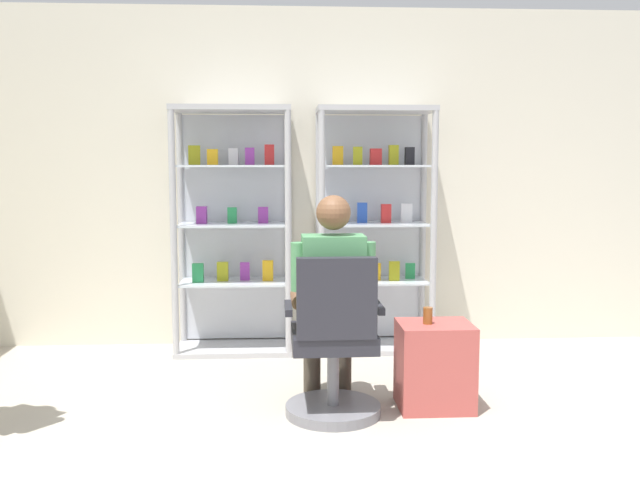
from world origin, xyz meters
TOP-DOWN VIEW (x-y plane):
  - back_wall at (0.00, 3.00)m, footprint 6.00×0.10m
  - display_cabinet_left at (-0.55, 2.76)m, footprint 0.90×0.45m
  - display_cabinet_right at (0.55, 2.76)m, footprint 0.90×0.45m
  - office_chair at (0.12, 1.22)m, footprint 0.56×0.56m
  - seated_shopkeeper at (0.12, 1.38)m, footprint 0.49×0.57m
  - storage_crate at (0.74, 1.36)m, footprint 0.44×0.36m
  - tea_glass at (0.69, 1.35)m, footprint 0.06×0.06m

SIDE VIEW (x-z plane):
  - storage_crate at x=0.74m, z-range 0.00..0.52m
  - office_chair at x=0.12m, z-range -0.09..0.87m
  - tea_glass at x=0.69m, z-range 0.52..0.62m
  - seated_shopkeeper at x=0.12m, z-range 0.07..1.36m
  - display_cabinet_left at x=-0.55m, z-range 0.01..1.91m
  - display_cabinet_right at x=0.55m, z-range 0.01..1.91m
  - back_wall at x=0.00m, z-range 0.00..2.70m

